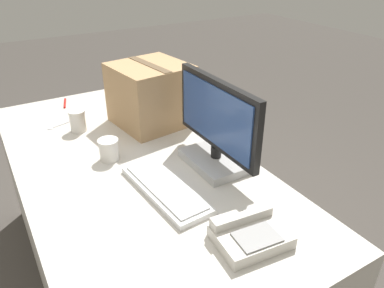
{
  "coord_description": "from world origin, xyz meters",
  "views": [
    {
      "loc": [
        1.32,
        -0.48,
        1.56
      ],
      "look_at": [
        0.25,
        0.16,
        0.88
      ],
      "focal_mm": 35.0,
      "sensor_mm": 36.0,
      "label": 1
    }
  ],
  "objects_px": {
    "cardboard_box": "(151,94)",
    "paper_cup_right": "(109,150)",
    "spoon": "(57,126)",
    "desk_phone": "(250,234)",
    "keyboard": "(165,189)",
    "paper_cup_left": "(78,121)",
    "monitor": "(217,130)",
    "pen_marker": "(65,103)"
  },
  "relations": [
    {
      "from": "spoon",
      "to": "desk_phone",
      "type": "bearing_deg",
      "value": 89.65
    },
    {
      "from": "desk_phone",
      "to": "cardboard_box",
      "type": "relative_size",
      "value": 0.62
    },
    {
      "from": "monitor",
      "to": "spoon",
      "type": "relative_size",
      "value": 3.5
    },
    {
      "from": "monitor",
      "to": "pen_marker",
      "type": "distance_m",
      "value": 1.07
    },
    {
      "from": "desk_phone",
      "to": "cardboard_box",
      "type": "bearing_deg",
      "value": 178.69
    },
    {
      "from": "paper_cup_right",
      "to": "desk_phone",
      "type": "bearing_deg",
      "value": 16.3
    },
    {
      "from": "desk_phone",
      "to": "pen_marker",
      "type": "xyz_separation_m",
      "value": [
        -1.42,
        -0.21,
        -0.02
      ]
    },
    {
      "from": "desk_phone",
      "to": "spoon",
      "type": "bearing_deg",
      "value": -158.53
    },
    {
      "from": "monitor",
      "to": "pen_marker",
      "type": "relative_size",
      "value": 3.96
    },
    {
      "from": "paper_cup_right",
      "to": "spoon",
      "type": "height_order",
      "value": "paper_cup_right"
    },
    {
      "from": "keyboard",
      "to": "paper_cup_left",
      "type": "distance_m",
      "value": 0.69
    },
    {
      "from": "monitor",
      "to": "cardboard_box",
      "type": "height_order",
      "value": "monitor"
    },
    {
      "from": "paper_cup_left",
      "to": "pen_marker",
      "type": "height_order",
      "value": "paper_cup_left"
    },
    {
      "from": "paper_cup_left",
      "to": "keyboard",
      "type": "bearing_deg",
      "value": 11.02
    },
    {
      "from": "paper_cup_left",
      "to": "spoon",
      "type": "xyz_separation_m",
      "value": [
        -0.1,
        -0.09,
        -0.05
      ]
    },
    {
      "from": "keyboard",
      "to": "desk_phone",
      "type": "bearing_deg",
      "value": 12.41
    },
    {
      "from": "cardboard_box",
      "to": "pen_marker",
      "type": "bearing_deg",
      "value": -145.37
    },
    {
      "from": "keyboard",
      "to": "cardboard_box",
      "type": "distance_m",
      "value": 0.64
    },
    {
      "from": "monitor",
      "to": "paper_cup_left",
      "type": "bearing_deg",
      "value": -146.28
    },
    {
      "from": "paper_cup_left",
      "to": "paper_cup_right",
      "type": "bearing_deg",
      "value": 6.04
    },
    {
      "from": "paper_cup_left",
      "to": "cardboard_box",
      "type": "bearing_deg",
      "value": 75.06
    },
    {
      "from": "cardboard_box",
      "to": "paper_cup_right",
      "type": "bearing_deg",
      "value": -52.2
    },
    {
      "from": "desk_phone",
      "to": "monitor",
      "type": "bearing_deg",
      "value": 164.87
    },
    {
      "from": "paper_cup_left",
      "to": "paper_cup_right",
      "type": "xyz_separation_m",
      "value": [
        0.34,
        0.04,
        -0.01
      ]
    },
    {
      "from": "monitor",
      "to": "spoon",
      "type": "bearing_deg",
      "value": -145.41
    },
    {
      "from": "spoon",
      "to": "pen_marker",
      "type": "xyz_separation_m",
      "value": [
        -0.28,
        0.11,
        0.0
      ]
    },
    {
      "from": "paper_cup_left",
      "to": "pen_marker",
      "type": "bearing_deg",
      "value": 176.11
    },
    {
      "from": "paper_cup_right",
      "to": "pen_marker",
      "type": "distance_m",
      "value": 0.72
    },
    {
      "from": "keyboard",
      "to": "pen_marker",
      "type": "xyz_separation_m",
      "value": [
        -1.06,
        -0.11,
        -0.01
      ]
    },
    {
      "from": "desk_phone",
      "to": "paper_cup_left",
      "type": "height_order",
      "value": "paper_cup_left"
    },
    {
      "from": "keyboard",
      "to": "desk_phone",
      "type": "height_order",
      "value": "desk_phone"
    },
    {
      "from": "keyboard",
      "to": "paper_cup_right",
      "type": "distance_m",
      "value": 0.35
    },
    {
      "from": "desk_phone",
      "to": "spoon",
      "type": "height_order",
      "value": "desk_phone"
    },
    {
      "from": "paper_cup_right",
      "to": "spoon",
      "type": "xyz_separation_m",
      "value": [
        -0.45,
        -0.12,
        -0.05
      ]
    },
    {
      "from": "paper_cup_left",
      "to": "cardboard_box",
      "type": "distance_m",
      "value": 0.38
    },
    {
      "from": "spoon",
      "to": "cardboard_box",
      "type": "xyz_separation_m",
      "value": [
        0.2,
        0.44,
        0.15
      ]
    },
    {
      "from": "pen_marker",
      "to": "monitor",
      "type": "bearing_deg",
      "value": -143.51
    },
    {
      "from": "paper_cup_right",
      "to": "cardboard_box",
      "type": "relative_size",
      "value": 0.25
    },
    {
      "from": "cardboard_box",
      "to": "paper_cup_left",
      "type": "bearing_deg",
      "value": -104.94
    },
    {
      "from": "monitor",
      "to": "paper_cup_left",
      "type": "relative_size",
      "value": 4.8
    },
    {
      "from": "desk_phone",
      "to": "paper_cup_right",
      "type": "height_order",
      "value": "paper_cup_right"
    },
    {
      "from": "monitor",
      "to": "cardboard_box",
      "type": "bearing_deg",
      "value": -174.42
    }
  ]
}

